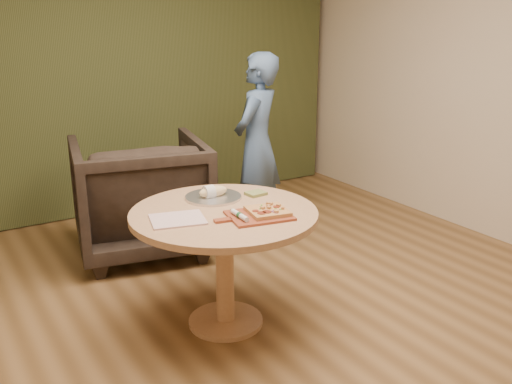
{
  "coord_description": "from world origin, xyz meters",
  "views": [
    {
      "loc": [
        -1.7,
        -2.41,
        1.87
      ],
      "look_at": [
        -0.04,
        0.25,
        0.88
      ],
      "focal_mm": 40.0,
      "sensor_mm": 36.0,
      "label": 1
    }
  ],
  "objects": [
    {
      "name": "pizza_paddle",
      "position": [
        -0.06,
        0.2,
        0.76
      ],
      "size": [
        0.47,
        0.34,
        0.01
      ],
      "rotation": [
        0.0,
        0.0,
        -0.19
      ],
      "color": "brown",
      "rests_on": "pedestal_table"
    },
    {
      "name": "room_shell",
      "position": [
        0.0,
        0.0,
        1.4
      ],
      "size": [
        5.04,
        6.04,
        2.84
      ],
      "color": "brown",
      "rests_on": "ground"
    },
    {
      "name": "person_standing",
      "position": [
        0.88,
        1.7,
        0.78
      ],
      "size": [
        0.68,
        0.63,
        1.57
      ],
      "primitive_type": "imported",
      "rotation": [
        0.0,
        0.0,
        3.73
      ],
      "color": "#476389",
      "rests_on": "ground"
    },
    {
      "name": "bread_roll",
      "position": [
        -0.12,
        0.65,
        0.79
      ],
      "size": [
        0.19,
        0.09,
        0.09
      ],
      "color": "#E2C78A",
      "rests_on": "serving_tray"
    },
    {
      "name": "pedestal_table",
      "position": [
        -0.18,
        0.39,
        0.61
      ],
      "size": [
        1.12,
        1.12,
        0.75
      ],
      "rotation": [
        0.0,
        0.0,
        -0.07
      ],
      "color": "tan",
      "rests_on": "ground"
    },
    {
      "name": "serving_tray",
      "position": [
        -0.11,
        0.65,
        0.76
      ],
      "size": [
        0.36,
        0.36,
        0.02
      ],
      "color": "silver",
      "rests_on": "pedestal_table"
    },
    {
      "name": "flatbread_pizza",
      "position": [
        0.0,
        0.19,
        0.78
      ],
      "size": [
        0.26,
        0.26,
        0.04
      ],
      "rotation": [
        0.0,
        0.0,
        -0.19
      ],
      "color": "#BC8749",
      "rests_on": "pizza_paddle"
    },
    {
      "name": "green_packet",
      "position": [
        0.15,
        0.56,
        0.76
      ],
      "size": [
        0.13,
        0.11,
        0.02
      ],
      "primitive_type": "cube",
      "rotation": [
        0.0,
        0.0,
        0.1
      ],
      "color": "#57612C",
      "rests_on": "pedestal_table"
    },
    {
      "name": "newspaper",
      "position": [
        -0.48,
        0.4,
        0.76
      ],
      "size": [
        0.35,
        0.32,
        0.01
      ],
      "primitive_type": "cube",
      "rotation": [
        0.0,
        0.0,
        -0.25
      ],
      "color": "white",
      "rests_on": "pedestal_table"
    },
    {
      "name": "curtain",
      "position": [
        0.0,
        2.9,
        1.4
      ],
      "size": [
        4.8,
        0.14,
        2.78
      ],
      "primitive_type": "cube",
      "color": "#2E3518",
      "rests_on": "ground"
    },
    {
      "name": "armchair",
      "position": [
        -0.19,
        1.77,
        0.52
      ],
      "size": [
        1.18,
        1.13,
        1.04
      ],
      "primitive_type": "imported",
      "rotation": [
        0.0,
        0.0,
        2.93
      ],
      "color": "black",
      "rests_on": "ground"
    },
    {
      "name": "cutlery_roll",
      "position": [
        -0.18,
        0.21,
        0.78
      ],
      "size": [
        0.04,
        0.2,
        0.03
      ],
      "rotation": [
        0.0,
        0.0,
        -0.04
      ],
      "color": "silver",
      "rests_on": "pizza_paddle"
    }
  ]
}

